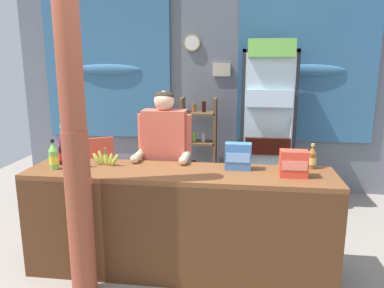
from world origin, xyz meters
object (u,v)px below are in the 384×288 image
stall_counter (177,215)px  soda_bottle_orange_soda (77,155)px  shopkeeper (165,151)px  soda_bottle_grape_soda (63,145)px  drink_fridge (267,118)px  bottle_shelf_rack (199,145)px  soda_bottle_iced_tea (312,158)px  timber_post (75,138)px  soda_bottle_cola (62,153)px  banana_bunch (106,159)px  plastic_lawn_chair (99,168)px  snack_box_biscuit (238,156)px  soda_bottle_lime_soda (54,157)px  snack_box_crackers (294,164)px

stall_counter → soda_bottle_orange_soda: soda_bottle_orange_soda is taller
shopkeeper → soda_bottle_grape_soda: (-0.91, -0.23, 0.09)m
stall_counter → drink_fridge: 2.10m
bottle_shelf_rack → soda_bottle_iced_tea: bearing=-55.5°
soda_bottle_grape_soda → timber_post: bearing=-56.8°
drink_fridge → soda_bottle_cola: 2.52m
drink_fridge → soda_bottle_iced_tea: size_ratio=9.50×
stall_counter → bottle_shelf_rack: (-0.05, 2.04, 0.13)m
soda_bottle_cola → banana_bunch: 0.39m
stall_counter → plastic_lawn_chair: 1.92m
stall_counter → drink_fridge: drink_fridge is taller
snack_box_biscuit → bottle_shelf_rack: bearing=106.7°
plastic_lawn_chair → snack_box_biscuit: 2.19m
timber_post → drink_fridge: 2.65m
soda_bottle_lime_soda → soda_bottle_grape_soda: bearing=100.8°
stall_counter → timber_post: size_ratio=0.98×
stall_counter → snack_box_biscuit: bearing=25.0°
stall_counter → soda_bottle_iced_tea: 1.25m
soda_bottle_grape_soda → plastic_lawn_chair: bearing=96.3°
shopkeeper → snack_box_biscuit: (0.70, -0.33, 0.06)m
soda_bottle_lime_soda → snack_box_crackers: 1.99m
drink_fridge → shopkeeper: (-1.04, -1.28, -0.15)m
soda_bottle_grape_soda → snack_box_crackers: bearing=-6.8°
soda_bottle_lime_soda → snack_box_crackers: soda_bottle_lime_soda is taller
drink_fridge → soda_bottle_iced_tea: 1.54m
plastic_lawn_chair → soda_bottle_grape_soda: 1.27m
snack_box_crackers → soda_bottle_cola: bearing=177.3°
snack_box_crackers → snack_box_biscuit: size_ratio=0.95×
soda_bottle_lime_soda → bottle_shelf_rack: bearing=63.4°
stall_counter → snack_box_crackers: bearing=4.9°
soda_bottle_orange_soda → shopkeeper: bearing=34.7°
stall_counter → drink_fridge: bearing=65.8°
snack_box_biscuit → soda_bottle_cola: bearing=-177.9°
shopkeeper → snack_box_biscuit: bearing=-25.3°
stall_counter → banana_bunch: size_ratio=9.65×
timber_post → soda_bottle_grape_soda: bearing=123.2°
stall_counter → plastic_lawn_chair: bearing=130.5°
banana_bunch → bottle_shelf_rack: bearing=71.4°
timber_post → stall_counter: bearing=24.9°
shopkeeper → soda_bottle_orange_soda: size_ratio=6.02×
plastic_lawn_chair → soda_bottle_lime_soda: bearing=-82.7°
bottle_shelf_rack → snack_box_biscuit: (0.54, -1.81, 0.33)m
bottle_shelf_rack → snack_box_crackers: bearing=-63.4°
plastic_lawn_chair → soda_bottle_orange_soda: soda_bottle_orange_soda is taller
soda_bottle_iced_tea → drink_fridge: bearing=100.9°
bottle_shelf_rack → snack_box_biscuit: 1.92m
snack_box_biscuit → banana_bunch: bearing=-178.7°
drink_fridge → soda_bottle_iced_tea: drink_fridge is taller
snack_box_biscuit → soda_bottle_grape_soda: bearing=176.5°
soda_bottle_orange_soda → snack_box_crackers: (1.81, -0.01, -0.00)m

